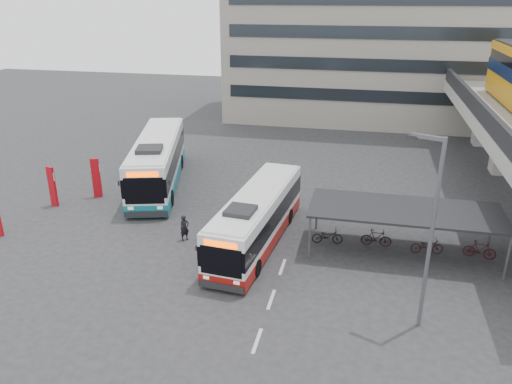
% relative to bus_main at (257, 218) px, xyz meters
% --- Properties ---
extents(ground, '(120.00, 120.00, 0.00)m').
position_rel_bus_main_xyz_m(ground, '(-0.64, -2.39, -1.49)').
color(ground, '#28282B').
rests_on(ground, ground).
extents(bike_shelter, '(10.00, 4.00, 2.54)m').
position_rel_bus_main_xyz_m(bike_shelter, '(7.82, 0.61, 0.15)').
color(bike_shelter, '#595B60').
rests_on(bike_shelter, ground).
extents(road_markings, '(0.15, 7.60, 0.01)m').
position_rel_bus_main_xyz_m(road_markings, '(1.86, -5.39, -1.48)').
color(road_markings, beige).
rests_on(road_markings, ground).
extents(bus_main, '(3.36, 11.02, 3.21)m').
position_rel_bus_main_xyz_m(bus_main, '(0.00, 0.00, 0.00)').
color(bus_main, white).
rests_on(bus_main, ground).
extents(bus_teal, '(6.09, 13.00, 3.77)m').
position_rel_bus_main_xyz_m(bus_teal, '(-9.03, 7.45, 0.26)').
color(bus_teal, white).
rests_on(bus_teal, ground).
extents(pedestrian, '(0.64, 0.66, 1.52)m').
position_rel_bus_main_xyz_m(pedestrian, '(-4.06, -0.63, -0.73)').
color(pedestrian, black).
rests_on(pedestrian, ground).
extents(lamp_post, '(1.39, 0.66, 8.24)m').
position_rel_bus_main_xyz_m(lamp_post, '(8.21, -5.86, 3.21)').
color(lamp_post, '#595B60').
rests_on(lamp_post, ground).
extents(sign_totem_mid, '(0.58, 0.32, 2.72)m').
position_rel_bus_main_xyz_m(sign_totem_mid, '(-14.17, 2.16, -0.09)').
color(sign_totem_mid, '#A60A12').
rests_on(sign_totem_mid, ground).
extents(sign_totem_north, '(0.59, 0.32, 2.76)m').
position_rel_bus_main_xyz_m(sign_totem_north, '(-12.16, 4.21, -0.07)').
color(sign_totem_north, '#A60A12').
rests_on(sign_totem_north, ground).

